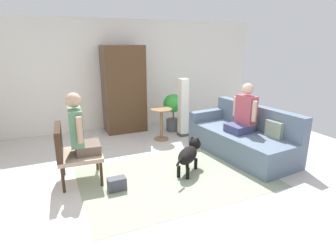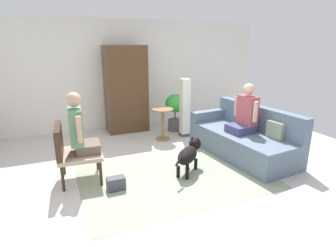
{
  "view_description": "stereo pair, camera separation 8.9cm",
  "coord_description": "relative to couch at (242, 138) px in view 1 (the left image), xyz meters",
  "views": [
    {
      "loc": [
        -1.85,
        -3.73,
        2.0
      ],
      "look_at": [
        -0.14,
        0.11,
        0.77
      ],
      "focal_mm": 29.65,
      "sensor_mm": 36.0,
      "label": 1
    },
    {
      "loc": [
        -1.77,
        -3.77,
        2.0
      ],
      "look_at": [
        -0.14,
        0.11,
        0.77
      ],
      "focal_mm": 29.65,
      "sensor_mm": 36.0,
      "label": 2
    }
  ],
  "objects": [
    {
      "name": "round_end_table",
      "position": [
        -1.07,
        1.32,
        0.1
      ],
      "size": [
        0.45,
        0.45,
        0.67
      ],
      "color": "olive",
      "rests_on": "ground"
    },
    {
      "name": "back_wall",
      "position": [
        -1.38,
        2.68,
        0.95
      ],
      "size": [
        6.86,
        0.12,
        2.52
      ],
      "primitive_type": "cube",
      "color": "silver",
      "rests_on": "ground"
    },
    {
      "name": "ground_plane",
      "position": [
        -1.38,
        -0.14,
        -0.31
      ],
      "size": [
        7.52,
        7.52,
        0.0
      ],
      "primitive_type": "plane",
      "color": "beige"
    },
    {
      "name": "area_rug",
      "position": [
        -1.55,
        -0.37,
        -0.3
      ],
      "size": [
        2.82,
        1.92,
        0.01
      ],
      "primitive_type": "cube",
      "color": "gray",
      "rests_on": "ground"
    },
    {
      "name": "armoire_cabinet",
      "position": [
        -1.6,
        2.27,
        0.67
      ],
      "size": [
        0.91,
        0.56,
        1.95
      ],
      "primitive_type": "cube",
      "color": "#4C331E",
      "rests_on": "ground"
    },
    {
      "name": "couch",
      "position": [
        0.0,
        0.0,
        0.0
      ],
      "size": [
        1.12,
        2.13,
        0.89
      ],
      "color": "slate",
      "rests_on": "ground"
    },
    {
      "name": "handbag",
      "position": [
        -2.47,
        -0.39,
        -0.21
      ],
      "size": [
        0.25,
        0.15,
        0.19
      ],
      "primitive_type": "cube",
      "color": "#3F3F4C",
      "rests_on": "ground"
    },
    {
      "name": "column_lamp",
      "position": [
        -0.54,
        1.37,
        0.32
      ],
      "size": [
        0.2,
        0.2,
        1.27
      ],
      "color": "#4C4742",
      "rests_on": "ground"
    },
    {
      "name": "dog",
      "position": [
        -1.27,
        -0.28,
        0.0
      ],
      "size": [
        0.69,
        0.63,
        0.51
      ],
      "color": "black",
      "rests_on": "ground"
    },
    {
      "name": "person_on_couch",
      "position": [
        -0.04,
        -0.03,
        0.49
      ],
      "size": [
        0.47,
        0.54,
        0.87
      ],
      "color": "#3F4370"
    },
    {
      "name": "potted_plant",
      "position": [
        -0.57,
        1.81,
        0.22
      ],
      "size": [
        0.46,
        0.46,
        0.86
      ],
      "color": "#4C5156",
      "rests_on": "ground"
    },
    {
      "name": "person_on_armchair",
      "position": [
        -2.85,
        0.11,
        0.5
      ],
      "size": [
        0.43,
        0.57,
        0.9
      ],
      "color": "brown"
    },
    {
      "name": "armchair",
      "position": [
        -3.0,
        0.12,
        0.2
      ],
      "size": [
        0.66,
        0.7,
        0.88
      ],
      "color": "#382316",
      "rests_on": "ground"
    }
  ]
}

